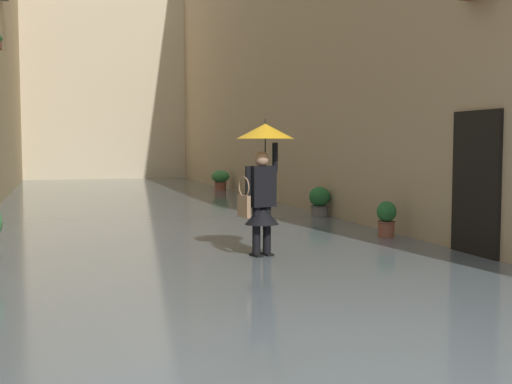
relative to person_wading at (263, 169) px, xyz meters
The scene contains 7 objects.
ground_plane 8.75m from the person_wading, 85.60° to the right, with size 66.95×66.95×0.00m, color slate.
flood_water 8.75m from the person_wading, 85.60° to the right, with size 8.23×32.78×0.07m, color #515B60.
building_facade_far 23.22m from the person_wading, 88.34° to the right, with size 11.03×1.80×10.07m, color beige.
person_wading is the anchor object (origin of this frame).
potted_plant_near_left 3.06m from the person_wading, 156.19° to the right, with size 0.34×0.34×0.70m.
potted_plant_mid_left 13.47m from the person_wading, 101.25° to the right, with size 0.63×0.63×0.78m.
potted_plant_far_left 5.44m from the person_wading, 121.52° to the right, with size 0.48×0.48×0.74m.
Camera 1 is at (2.21, 4.26, 1.71)m, focal length 45.58 mm.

